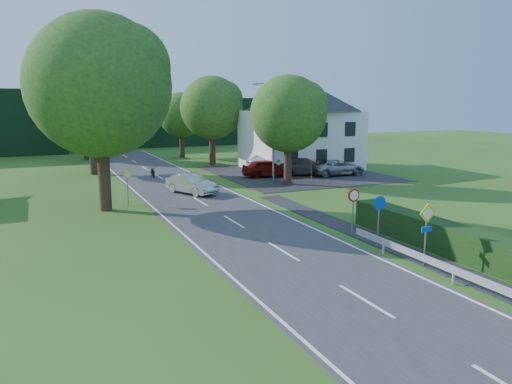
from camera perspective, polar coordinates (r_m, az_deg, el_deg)
name	(u,v)px	position (r m, az deg, el deg)	size (l,w,h in m)	color
road	(221,214)	(29.23, -3.98, -2.58)	(7.00, 80.00, 0.04)	#363638
parking_pad	(296,173)	(45.78, 4.64, 2.13)	(14.00, 16.00, 0.04)	black
line_edge_left	(167,219)	(28.32, -10.18, -3.09)	(0.12, 80.00, 0.01)	white
line_edge_right	(271,209)	(30.45, 1.78, -1.98)	(0.12, 80.00, 0.01)	white
line_centre	(221,214)	(29.23, -3.98, -2.53)	(0.12, 80.00, 0.01)	white
tree_main	(101,114)	(31.04, -17.31, 8.55)	(9.40, 9.40, 11.64)	#1F4715
tree_left_far	(91,127)	(47.10, -18.30, 7.09)	(7.00, 7.00, 8.58)	#1F4715
tree_right_far	(212,121)	(51.61, -5.06, 8.10)	(7.40, 7.40, 9.09)	#1F4715
tree_left_back	(85,124)	(59.10, -18.98, 7.37)	(6.60, 6.60, 8.07)	#1F4715
tree_right_back	(182,125)	(58.99, -8.50, 7.56)	(6.20, 6.20, 7.56)	#1F4715
tree_right_mid	(288,130)	(39.32, 3.70, 7.04)	(7.00, 7.00, 8.58)	#1F4715
treeline_right	(166,122)	(74.98, -10.29, 7.87)	(30.00, 5.00, 7.00)	black
house_white	(301,123)	(48.95, 5.12, 7.81)	(10.60, 8.40, 8.60)	white
streetlight	(272,127)	(40.90, 1.86, 7.43)	(2.03, 0.18, 8.00)	gray
sign_priority_right	(427,223)	(20.87, 18.93, -3.39)	(0.78, 0.09, 2.59)	gray
sign_roundabout	(379,211)	(23.12, 13.89, -2.14)	(0.64, 0.08, 2.37)	gray
sign_speed_limit	(354,201)	(24.67, 11.09, -1.02)	(0.64, 0.11, 2.37)	gray
sign_priority_left	(127,179)	(32.57, -14.50, 1.49)	(0.78, 0.09, 2.44)	gray
moving_car	(191,184)	(35.76, -7.38, 0.93)	(1.49, 4.26, 1.40)	#BBBABF
motorcycle	(153,171)	(44.13, -11.70, 2.33)	(0.68, 1.94, 1.02)	black
parked_car_red	(268,168)	(43.47, 1.37, 2.77)	(1.81, 4.50, 1.53)	#68100B
parked_car_silver_a	(273,163)	(46.46, 2.00, 3.35)	(1.79, 5.12, 1.69)	silver
parked_car_grey	(305,166)	(44.72, 5.60, 2.93)	(2.15, 5.28, 1.53)	#49494E
parked_car_silver_b	(337,167)	(44.97, 9.27, 2.79)	(2.30, 4.98, 1.38)	#A0A0A7
parasol	(312,169)	(42.43, 6.40, 2.64)	(1.87, 1.90, 1.71)	red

